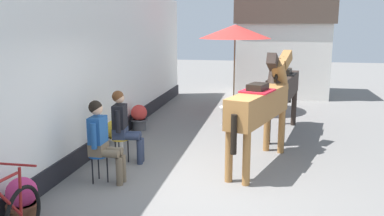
{
  "coord_description": "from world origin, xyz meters",
  "views": [
    {
      "loc": [
        1.04,
        -6.09,
        2.61
      ],
      "look_at": [
        -0.4,
        1.2,
        1.05
      ],
      "focal_mm": 37.78,
      "sensor_mm": 36.0,
      "label": 1
    }
  ],
  "objects_px": {
    "seated_visitor_far": "(123,123)",
    "flower_planter_nearest": "(22,200)",
    "saddled_horse_far": "(283,87)",
    "saddled_horse_near": "(261,104)",
    "flower_planter_farthest": "(139,117)",
    "seated_visitor_near": "(102,137)",
    "cafe_parasol": "(235,32)",
    "flower_planter_inner_far": "(115,134)",
    "spare_stool_white": "(225,109)"
  },
  "relations": [
    {
      "from": "saddled_horse_near",
      "to": "flower_planter_inner_far",
      "type": "bearing_deg",
      "value": 174.4
    },
    {
      "from": "saddled_horse_near",
      "to": "cafe_parasol",
      "type": "height_order",
      "value": "cafe_parasol"
    },
    {
      "from": "flower_planter_inner_far",
      "to": "seated_visitor_far",
      "type": "bearing_deg",
      "value": -56.44
    },
    {
      "from": "saddled_horse_near",
      "to": "saddled_horse_far",
      "type": "distance_m",
      "value": 2.18
    },
    {
      "from": "saddled_horse_near",
      "to": "saddled_horse_far",
      "type": "xyz_separation_m",
      "value": [
        0.43,
        2.14,
        0.0
      ]
    },
    {
      "from": "flower_planter_nearest",
      "to": "flower_planter_farthest",
      "type": "bearing_deg",
      "value": 90.37
    },
    {
      "from": "cafe_parasol",
      "to": "spare_stool_white",
      "type": "xyz_separation_m",
      "value": [
        -0.08,
        -1.57,
        -1.96
      ]
    },
    {
      "from": "saddled_horse_far",
      "to": "flower_planter_inner_far",
      "type": "bearing_deg",
      "value": -151.8
    },
    {
      "from": "seated_visitor_far",
      "to": "flower_planter_farthest",
      "type": "distance_m",
      "value": 2.43
    },
    {
      "from": "seated_visitor_near",
      "to": "seated_visitor_far",
      "type": "bearing_deg",
      "value": 90.32
    },
    {
      "from": "saddled_horse_far",
      "to": "cafe_parasol",
      "type": "distance_m",
      "value": 3.02
    },
    {
      "from": "seated_visitor_near",
      "to": "flower_planter_inner_far",
      "type": "xyz_separation_m",
      "value": [
        -0.48,
        1.72,
        -0.44
      ]
    },
    {
      "from": "flower_planter_farthest",
      "to": "flower_planter_nearest",
      "type": "bearing_deg",
      "value": -89.63
    },
    {
      "from": "seated_visitor_far",
      "to": "saddled_horse_far",
      "type": "relative_size",
      "value": 0.47
    },
    {
      "from": "saddled_horse_far",
      "to": "flower_planter_farthest",
      "type": "height_order",
      "value": "saddled_horse_far"
    },
    {
      "from": "flower_planter_farthest",
      "to": "cafe_parasol",
      "type": "relative_size",
      "value": 0.25
    },
    {
      "from": "seated_visitor_far",
      "to": "flower_planter_nearest",
      "type": "bearing_deg",
      "value": -100.03
    },
    {
      "from": "seated_visitor_near",
      "to": "flower_planter_nearest",
      "type": "height_order",
      "value": "seated_visitor_near"
    },
    {
      "from": "cafe_parasol",
      "to": "seated_visitor_near",
      "type": "bearing_deg",
      "value": -105.06
    },
    {
      "from": "saddled_horse_near",
      "to": "flower_planter_farthest",
      "type": "height_order",
      "value": "saddled_horse_near"
    },
    {
      "from": "flower_planter_nearest",
      "to": "spare_stool_white",
      "type": "bearing_deg",
      "value": 71.57
    },
    {
      "from": "seated_visitor_near",
      "to": "seated_visitor_far",
      "type": "relative_size",
      "value": 1.0
    },
    {
      "from": "seated_visitor_far",
      "to": "saddled_horse_far",
      "type": "xyz_separation_m",
      "value": [
        2.97,
        2.55,
        0.38
      ]
    },
    {
      "from": "flower_planter_nearest",
      "to": "cafe_parasol",
      "type": "height_order",
      "value": "cafe_parasol"
    },
    {
      "from": "flower_planter_nearest",
      "to": "spare_stool_white",
      "type": "height_order",
      "value": "flower_planter_nearest"
    },
    {
      "from": "saddled_horse_far",
      "to": "spare_stool_white",
      "type": "height_order",
      "value": "saddled_horse_far"
    },
    {
      "from": "seated_visitor_far",
      "to": "flower_planter_inner_far",
      "type": "xyz_separation_m",
      "value": [
        -0.47,
        0.71,
        -0.44
      ]
    },
    {
      "from": "cafe_parasol",
      "to": "spare_stool_white",
      "type": "height_order",
      "value": "cafe_parasol"
    },
    {
      "from": "flower_planter_farthest",
      "to": "spare_stool_white",
      "type": "relative_size",
      "value": 1.39
    },
    {
      "from": "flower_planter_farthest",
      "to": "flower_planter_inner_far",
      "type": "bearing_deg",
      "value": -89.5
    },
    {
      "from": "saddled_horse_far",
      "to": "seated_visitor_far",
      "type": "bearing_deg",
      "value": -139.3
    },
    {
      "from": "seated_visitor_near",
      "to": "saddled_horse_near",
      "type": "xyz_separation_m",
      "value": [
        2.54,
        1.42,
        0.38
      ]
    },
    {
      "from": "seated_visitor_far",
      "to": "cafe_parasol",
      "type": "bearing_deg",
      "value": 72.01
    },
    {
      "from": "flower_planter_farthest",
      "to": "spare_stool_white",
      "type": "distance_m",
      "value": 2.28
    },
    {
      "from": "saddled_horse_near",
      "to": "flower_planter_nearest",
      "type": "relative_size",
      "value": 4.52
    },
    {
      "from": "saddled_horse_near",
      "to": "flower_planter_farthest",
      "type": "xyz_separation_m",
      "value": [
        -3.03,
        1.93,
        -0.82
      ]
    },
    {
      "from": "saddled_horse_near",
      "to": "flower_planter_nearest",
      "type": "height_order",
      "value": "saddled_horse_near"
    },
    {
      "from": "seated_visitor_far",
      "to": "saddled_horse_near",
      "type": "xyz_separation_m",
      "value": [
        2.54,
        0.41,
        0.38
      ]
    },
    {
      "from": "saddled_horse_near",
      "to": "seated_visitor_far",
      "type": "bearing_deg",
      "value": -170.76
    },
    {
      "from": "seated_visitor_far",
      "to": "flower_planter_nearest",
      "type": "xyz_separation_m",
      "value": [
        -0.45,
        -2.56,
        -0.44
      ]
    },
    {
      "from": "saddled_horse_near",
      "to": "saddled_horse_far",
      "type": "height_order",
      "value": "same"
    },
    {
      "from": "saddled_horse_far",
      "to": "flower_planter_farthest",
      "type": "bearing_deg",
      "value": -176.55
    },
    {
      "from": "saddled_horse_near",
      "to": "cafe_parasol",
      "type": "bearing_deg",
      "value": 101.47
    },
    {
      "from": "saddled_horse_far",
      "to": "cafe_parasol",
      "type": "height_order",
      "value": "cafe_parasol"
    },
    {
      "from": "seated_visitor_near",
      "to": "saddled_horse_far",
      "type": "bearing_deg",
      "value": 50.25
    },
    {
      "from": "flower_planter_inner_far",
      "to": "spare_stool_white",
      "type": "height_order",
      "value": "flower_planter_inner_far"
    },
    {
      "from": "saddled_horse_far",
      "to": "flower_planter_farthest",
      "type": "relative_size",
      "value": 4.65
    },
    {
      "from": "seated_visitor_far",
      "to": "flower_planter_farthest",
      "type": "bearing_deg",
      "value": 101.68
    },
    {
      "from": "saddled_horse_near",
      "to": "cafe_parasol",
      "type": "relative_size",
      "value": 1.12
    },
    {
      "from": "flower_planter_farthest",
      "to": "cafe_parasol",
      "type": "height_order",
      "value": "cafe_parasol"
    }
  ]
}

